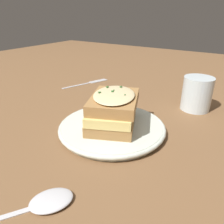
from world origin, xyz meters
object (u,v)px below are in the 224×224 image
object	(u,v)px
water_glass	(197,94)
dinner_plate	(112,127)
sandwich	(113,110)
spoon	(45,203)
fork	(91,82)

from	to	relation	value
water_glass	dinner_plate	bearing A→B (deg)	-118.74
sandwich	water_glass	bearing A→B (deg)	61.09
dinner_plate	spoon	xyz separation A→B (m)	(0.03, -0.23, -0.00)
water_glass	spoon	size ratio (longest dim) A/B	0.55
sandwich	fork	bearing A→B (deg)	136.06
sandwich	water_glass	size ratio (longest dim) A/B	1.84
dinner_plate	sandwich	world-z (taller)	sandwich
sandwich	fork	xyz separation A→B (m)	(-0.27, 0.26, -0.05)
sandwich	fork	distance (m)	0.38
dinner_plate	sandwich	bearing A→B (deg)	78.14
dinner_plate	water_glass	size ratio (longest dim) A/B	2.64
water_glass	fork	size ratio (longest dim) A/B	0.50
fork	spoon	distance (m)	0.58
water_glass	sandwich	bearing A→B (deg)	-118.91
water_glass	fork	world-z (taller)	water_glass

